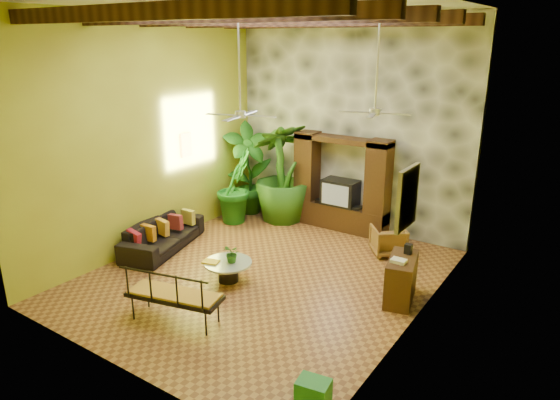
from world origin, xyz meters
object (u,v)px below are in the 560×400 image
Objects in this scene: tall_plant_c at (283,173)px; coffee_table at (228,269)px; ceiling_fan_front at (240,103)px; green_bin at (313,393)px; side_console at (401,279)px; wicker_armchair at (388,240)px; ceiling_fan_back at (375,101)px; sofa at (163,234)px; iron_bench at (171,293)px; tall_plant_a at (248,169)px; tall_plant_b at (235,186)px; entertainment_center at (341,190)px.

tall_plant_c is 2.73× the size of coffee_table.
ceiling_fan_front is 4.51× the size of green_bin.
side_console is at bearing -29.13° from tall_plant_c.
ceiling_fan_front is 4.50m from wicker_armchair.
ceiling_fan_back is at bearing 41.63° from ceiling_fan_front.
wicker_armchair is (4.25, 2.51, -0.02)m from sofa.
ceiling_fan_front is 1.11× the size of iron_bench.
ceiling_fan_back is 4.92m from tall_plant_a.
ceiling_fan_back reaches higher than coffee_table.
wicker_armchair is at bearing 90.19° from ceiling_fan_back.
tall_plant_b is at bearing -36.30° from wicker_armchair.
ceiling_fan_front is 1.01× the size of tall_plant_b.
ceiling_fan_front is 0.77× the size of tall_plant_a.
iron_bench is at bearing -147.97° from side_console.
ceiling_fan_back is at bearing 41.08° from coffee_table.
iron_bench is (0.19, -1.66, 0.28)m from coffee_table.
tall_plant_b is 4.86m from iron_bench.
entertainment_center is 1.55m from tall_plant_c.
wicker_armchair is 0.27× the size of tall_plant_c.
side_console is at bearing -23.29° from tall_plant_a.
tall_plant_a is at bearing -175.90° from tall_plant_c.
ceiling_fan_front is at bearing -93.24° from entertainment_center.
entertainment_center is 2.64m from tall_plant_b.
coffee_table is (-0.24, -0.18, -3.15)m from ceiling_fan_front.
sofa is at bearing -9.19° from wicker_armchair.
tall_plant_a is 1.31× the size of tall_plant_b.
side_console is (4.98, -1.50, -0.52)m from tall_plant_b.
tall_plant_c is at bearing 127.19° from green_bin.
ceiling_fan_front reaches higher than sofa.
wicker_armchair is 2.00m from side_console.
ceiling_fan_back reaches higher than iron_bench.
coffee_table is at bearing -53.50° from tall_plant_b.
ceiling_fan_back is 2.71× the size of wicker_armchair.
sofa is 2.47× the size of coffee_table.
side_console is (5.07, -2.18, -0.81)m from tall_plant_a.
wicker_armchair is 3.27m from tall_plant_c.
ceiling_fan_front is 2.71× the size of wicker_armchair.
tall_plant_a is 5.54m from iron_bench.
iron_bench is (2.40, -2.06, 0.20)m from sofa.
ceiling_fan_front is 0.74× the size of tall_plant_c.
ceiling_fan_back is 1.11× the size of iron_bench.
ceiling_fan_back reaches higher than wicker_armchair.
tall_plant_b is at bearing 137.14° from green_bin.
ceiling_fan_front is at bearing 16.89° from wicker_armchair.
tall_plant_b is at bearing 126.50° from coffee_table.
ceiling_fan_back is at bearing -20.86° from tall_plant_a.
green_bin is (5.16, -5.38, -1.03)m from tall_plant_a.
tall_plant_a is at bearing 159.14° from ceiling_fan_back.
tall_plant_c reaches higher than wicker_armchair.
green_bin is (2.90, -0.38, -0.35)m from iron_bench.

